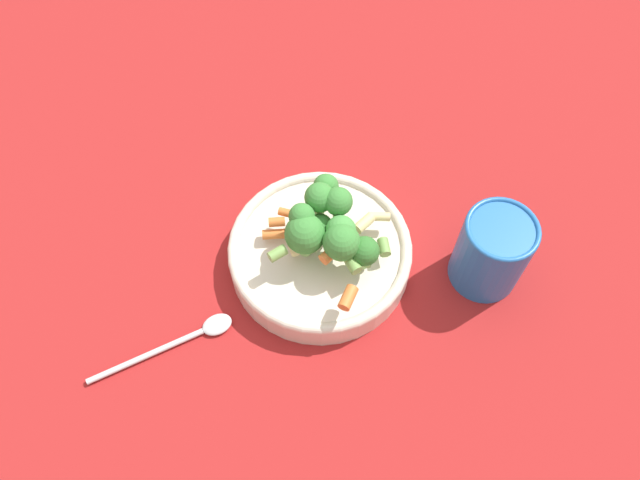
% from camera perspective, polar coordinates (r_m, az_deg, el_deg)
% --- Properties ---
extents(ground_plane, '(3.00, 3.00, 0.00)m').
position_cam_1_polar(ground_plane, '(0.79, 0.00, -1.96)').
color(ground_plane, maroon).
extents(bowl, '(0.23, 0.23, 0.04)m').
position_cam_1_polar(bowl, '(0.77, 0.00, -1.16)').
color(bowl, beige).
rests_on(bowl, ground_plane).
extents(pasta_salad, '(0.15, 0.17, 0.07)m').
position_cam_1_polar(pasta_salad, '(0.72, 0.67, 1.15)').
color(pasta_salad, '#8CB766').
rests_on(pasta_salad, bowl).
extents(cup, '(0.08, 0.08, 0.11)m').
position_cam_1_polar(cup, '(0.76, 15.46, -0.98)').
color(cup, '#2366B2').
rests_on(cup, ground_plane).
extents(spoon, '(0.17, 0.09, 0.01)m').
position_cam_1_polar(spoon, '(0.76, -12.02, -8.72)').
color(spoon, silver).
rests_on(spoon, ground_plane).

